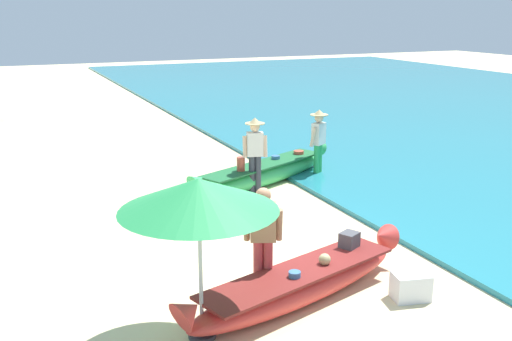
{
  "coord_description": "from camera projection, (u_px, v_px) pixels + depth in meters",
  "views": [
    {
      "loc": [
        -3.65,
        -7.83,
        4.05
      ],
      "look_at": [
        1.04,
        2.73,
        0.9
      ],
      "focal_mm": 41.55,
      "sensor_mm": 36.0,
      "label": 1
    }
  ],
  "objects": [
    {
      "name": "ground_plane",
      "position": [
        266.0,
        273.0,
        9.4
      ],
      "size": [
        80.0,
        80.0,
        0.0
      ],
      "primitive_type": "plane",
      "color": "beige"
    },
    {
      "name": "boat_green_midground",
      "position": [
        264.0,
        173.0,
        14.08
      ],
      "size": [
        4.4,
        2.38,
        0.84
      ],
      "color": "#38B760",
      "rests_on": "ground"
    },
    {
      "name": "cooler_box",
      "position": [
        411.0,
        287.0,
        8.52
      ],
      "size": [
        0.58,
        0.46,
        0.39
      ],
      "primitive_type": "cube",
      "rotation": [
        0.0,
        0.0,
        -0.22
      ],
      "color": "silver",
      "rests_on": "ground"
    },
    {
      "name": "person_vendor_hatted",
      "position": [
        255.0,
        150.0,
        13.24
      ],
      "size": [
        0.58,
        0.44,
        1.74
      ],
      "color": "#333842",
      "rests_on": "ground"
    },
    {
      "name": "person_tourist_customer",
      "position": [
        263.0,
        237.0,
        8.38
      ],
      "size": [
        0.58,
        0.39,
        1.66
      ],
      "color": "#B2383D",
      "rests_on": "ground"
    },
    {
      "name": "person_vendor_assistant",
      "position": [
        318.0,
        138.0,
        14.63
      ],
      "size": [
        0.57,
        0.46,
        1.69
      ],
      "color": "green",
      "rests_on": "ground"
    },
    {
      "name": "patio_umbrella_large",
      "position": [
        199.0,
        196.0,
        7.08
      ],
      "size": [
        1.96,
        1.96,
        2.11
      ],
      "color": "#B7B7BC",
      "rests_on": "ground"
    },
    {
      "name": "boat_red_foreground",
      "position": [
        300.0,
        284.0,
        8.45
      ],
      "size": [
        4.15,
        1.81,
        0.76
      ],
      "color": "red",
      "rests_on": "ground"
    }
  ]
}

